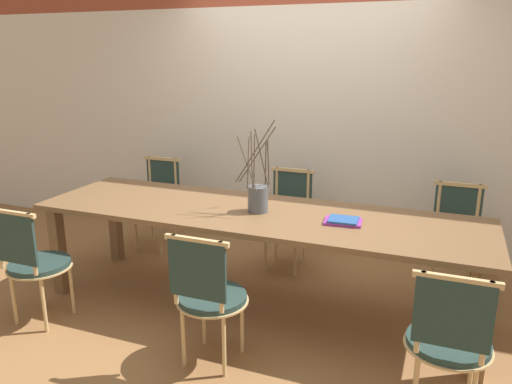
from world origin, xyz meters
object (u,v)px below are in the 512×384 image
book_stack (343,221)px  chair_near_center (449,339)px  dining_table (256,221)px  vase_centerpiece (258,197)px  chair_far_center (455,236)px

book_stack → chair_near_center: bearing=-47.1°
dining_table → chair_near_center: size_ratio=3.74×
vase_centerpiece → book_stack: size_ratio=2.43×
dining_table → vase_centerpiece: (0.02, -0.00, 0.19)m
chair_near_center → vase_centerpiece: size_ratio=1.36×
dining_table → book_stack: size_ratio=12.31×
vase_centerpiece → book_stack: (0.65, -0.03, -0.10)m
chair_near_center → vase_centerpiece: (-1.38, 0.81, 0.40)m
vase_centerpiece → book_stack: vase_centerpiece is taller
dining_table → vase_centerpiece: bearing=-3.4°
book_stack → vase_centerpiece: bearing=177.8°
dining_table → book_stack: (0.66, -0.03, 0.10)m
dining_table → chair_far_center: 1.65m
book_stack → chair_far_center: bearing=48.2°
chair_far_center → dining_table: bearing=29.9°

